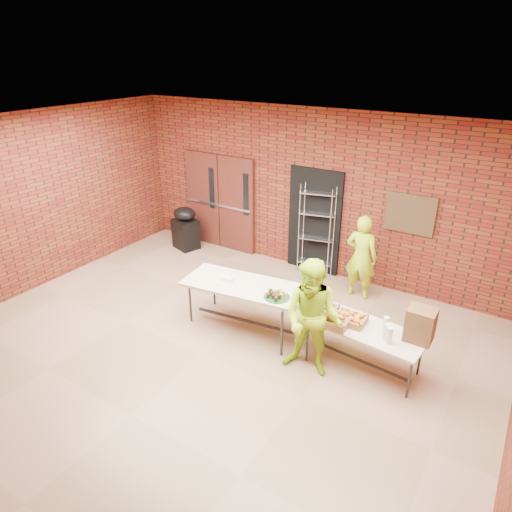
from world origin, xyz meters
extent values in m
cube|color=olive|center=(0.00, 0.00, -0.02)|extent=(8.00, 7.00, 0.04)
cube|color=silver|center=(0.00, 0.00, 3.22)|extent=(8.00, 7.00, 0.04)
cube|color=maroon|center=(0.00, 3.52, 1.60)|extent=(8.00, 0.04, 3.20)
cube|color=maroon|center=(-4.02, 0.00, 1.60)|extent=(0.04, 7.00, 3.20)
cube|color=#471A14|center=(-2.65, 3.44, 1.05)|extent=(0.88, 0.08, 2.10)
cube|color=#471A14|center=(-1.75, 3.44, 1.05)|extent=(0.88, 0.08, 2.10)
cube|color=black|center=(-2.37, 3.39, 1.35)|extent=(0.12, 0.02, 0.90)
cube|color=black|center=(-1.47, 3.39, 1.35)|extent=(0.12, 0.02, 0.90)
cube|color=#ADADB4|center=(-2.20, 3.38, 1.00)|extent=(1.70, 0.04, 0.05)
cube|color=black|center=(0.10, 3.46, 1.05)|extent=(1.10, 0.06, 2.10)
cube|color=#3D2F18|center=(1.90, 3.45, 1.55)|extent=(0.85, 0.04, 0.70)
cube|color=tan|center=(0.12, 0.94, 0.78)|extent=(2.03, 1.06, 0.04)
cube|color=#2F2F34|center=(0.12, 0.94, 0.13)|extent=(1.72, 0.27, 0.03)
cylinder|color=#2F2F34|center=(-0.74, 1.27, 0.38)|extent=(0.04, 0.04, 0.76)
cylinder|color=#2F2F34|center=(0.99, 1.27, 0.38)|extent=(0.04, 0.04, 0.76)
cylinder|color=#2F2F34|center=(-0.74, 0.62, 0.38)|extent=(0.04, 0.04, 0.76)
cylinder|color=#2F2F34|center=(0.99, 0.62, 0.38)|extent=(0.04, 0.04, 0.76)
cube|color=tan|center=(2.09, 0.99, 0.66)|extent=(1.70, 0.85, 0.04)
cube|color=#2F2F34|center=(2.09, 0.99, 0.11)|extent=(1.45, 0.19, 0.03)
cylinder|color=#2F2F34|center=(1.36, 1.26, 0.32)|extent=(0.03, 0.03, 0.64)
cylinder|color=#2F2F34|center=(2.82, 1.26, 0.32)|extent=(0.03, 0.03, 0.64)
cylinder|color=#2F2F34|center=(1.36, 0.71, 0.32)|extent=(0.03, 0.03, 0.64)
cylinder|color=#2F2F34|center=(2.82, 0.71, 0.32)|extent=(0.03, 0.03, 0.64)
cube|color=olive|center=(1.39, 0.99, 0.71)|extent=(0.48, 0.37, 0.07)
cube|color=olive|center=(1.86, 1.00, 0.71)|extent=(0.42, 0.32, 0.06)
cube|color=olive|center=(1.66, 0.84, 0.71)|extent=(0.47, 0.37, 0.07)
cylinder|color=#134A1F|center=(0.75, 0.86, 0.81)|extent=(0.39, 0.39, 0.01)
cube|color=silver|center=(-0.18, 0.91, 0.83)|extent=(0.18, 0.12, 0.06)
cube|color=brown|center=(2.77, 1.09, 0.90)|extent=(0.35, 0.31, 0.46)
cylinder|color=silver|center=(2.41, 0.86, 0.79)|extent=(0.08, 0.08, 0.24)
cylinder|color=silver|center=(2.47, 0.80, 0.79)|extent=(0.08, 0.08, 0.24)
cylinder|color=silver|center=(2.35, 1.03, 0.79)|extent=(0.08, 0.08, 0.23)
cube|color=black|center=(-2.80, 2.93, 0.34)|extent=(0.63, 0.57, 0.67)
ellipsoid|color=black|center=(-2.80, 2.93, 0.82)|extent=(0.63, 0.58, 0.29)
imported|color=#A4D217|center=(1.29, 2.92, 0.78)|extent=(0.58, 0.38, 1.57)
imported|color=#A4D217|center=(1.50, 0.54, 0.85)|extent=(0.89, 0.72, 1.71)
camera|label=1|loc=(3.64, -4.27, 4.20)|focal=32.00mm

